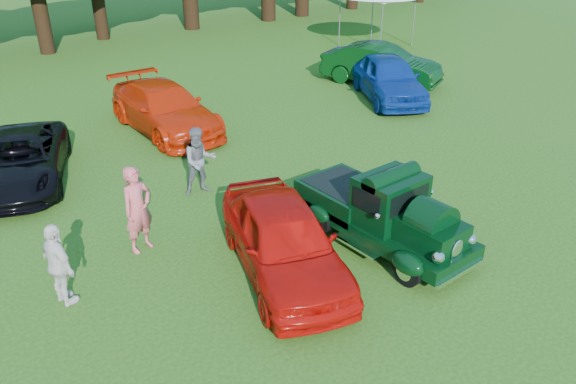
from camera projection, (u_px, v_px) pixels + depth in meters
ground at (388, 256)px, 12.01m from camera, size 120.00×120.00×0.00m
hero_pickup at (381, 213)px, 12.19m from camera, size 2.00×4.29×1.68m
red_convertible at (284, 240)px, 11.14m from camera, size 3.25×4.84×1.53m
back_car_black at (19, 160)px, 14.91m from camera, size 3.94×5.30×1.34m
back_car_orange at (165, 109)px, 18.39m from camera, size 2.31×5.33×1.53m
back_car_blue at (389, 78)px, 21.42m from camera, size 4.17×5.21×1.67m
back_car_green at (381, 65)px, 23.34m from camera, size 3.47×5.20×1.62m
spectator_pink at (138, 209)px, 11.82m from camera, size 0.81×0.64×1.95m
spectator_grey at (200, 161)px, 14.27m from camera, size 1.01×0.87×1.79m
spectator_white at (59, 265)px, 10.22m from camera, size 0.58×1.04×1.68m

